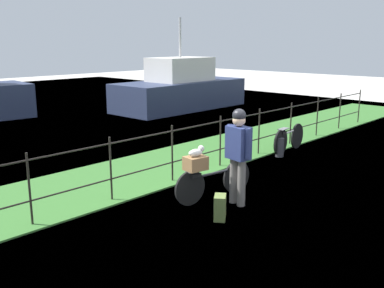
% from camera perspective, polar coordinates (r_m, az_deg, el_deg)
% --- Properties ---
extents(ground_plane, '(60.00, 60.00, 0.00)m').
position_cam_1_polar(ground_plane, '(7.52, 9.49, -8.53)').
color(ground_plane, beige).
extents(grass_strip, '(27.00, 2.40, 0.03)m').
position_cam_1_polar(grass_strip, '(9.56, -6.60, -3.59)').
color(grass_strip, '#38702D').
rests_on(grass_strip, ground).
extents(iron_fence, '(18.04, 0.04, 1.16)m').
position_cam_1_polar(iron_fence, '(8.69, -2.61, -0.75)').
color(iron_fence, '#28231E').
rests_on(iron_fence, ground).
extents(bicycle_main, '(1.68, 0.34, 0.62)m').
position_cam_1_polar(bicycle_main, '(7.83, 2.78, -4.91)').
color(bicycle_main, black).
rests_on(bicycle_main, ground).
extents(wooden_crate, '(0.41, 0.34, 0.24)m').
position_cam_1_polar(wooden_crate, '(7.48, 0.47, -2.52)').
color(wooden_crate, olive).
rests_on(wooden_crate, bicycle_main).
extents(terrier_dog, '(0.32, 0.18, 0.18)m').
position_cam_1_polar(terrier_dog, '(7.44, 0.62, -1.04)').
color(terrier_dog, silver).
rests_on(terrier_dog, wooden_crate).
extents(cyclist_person, '(0.32, 0.53, 1.68)m').
position_cam_1_polar(cyclist_person, '(7.43, 6.08, -0.57)').
color(cyclist_person, slate).
rests_on(cyclist_person, ground).
extents(backpack_on_paving, '(0.33, 0.31, 0.40)m').
position_cam_1_polar(backpack_on_paving, '(7.00, 3.68, -8.29)').
color(backpack_on_paving, olive).
rests_on(backpack_on_paving, ground).
extents(mooring_bollard, '(0.20, 0.20, 0.47)m').
position_cam_1_polar(mooring_bollard, '(10.92, 11.42, -0.43)').
color(mooring_bollard, '#38383D').
rests_on(mooring_bollard, ground).
extents(bicycle_parked, '(1.62, 0.23, 0.66)m').
position_cam_1_polar(bicycle_parked, '(11.42, 12.56, 0.71)').
color(bicycle_parked, black).
rests_on(bicycle_parked, ground).
extents(moored_boat_far, '(5.95, 2.46, 3.73)m').
position_cam_1_polar(moored_boat_far, '(18.50, -1.52, 7.14)').
color(moored_boat_far, '#2D3856').
rests_on(moored_boat_far, ground).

